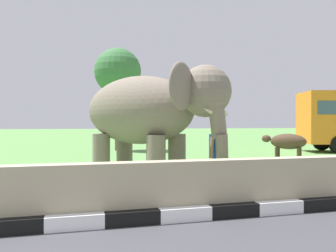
# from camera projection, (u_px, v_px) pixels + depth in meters

# --- Properties ---
(barrier_parapet) EXTENTS (28.00, 0.36, 1.00)m
(barrier_parapet) POSITION_uv_depth(u_px,v_px,m) (135.00, 191.00, 5.92)
(barrier_parapet) COLOR tan
(barrier_parapet) RESTS_ON ground_plane
(elephant) EXTENTS (3.77, 3.89, 2.96)m
(elephant) POSITION_uv_depth(u_px,v_px,m) (150.00, 112.00, 8.48)
(elephant) COLOR slate
(elephant) RESTS_ON ground_plane
(person_handler) EXTENTS (0.62, 0.43, 1.66)m
(person_handler) POSITION_uv_depth(u_px,v_px,m) (218.00, 153.00, 8.50)
(person_handler) COLOR navy
(person_handler) RESTS_ON ground_plane
(cow_near) EXTENTS (1.59, 1.68, 1.23)m
(cow_near) POSITION_uv_depth(u_px,v_px,m) (287.00, 142.00, 14.72)
(cow_near) COLOR #473323
(cow_near) RESTS_ON ground_plane
(tree_distant) EXTENTS (2.87, 2.87, 6.30)m
(tree_distant) POSITION_uv_depth(u_px,v_px,m) (118.00, 73.00, 21.28)
(tree_distant) COLOR brown
(tree_distant) RESTS_ON ground_plane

